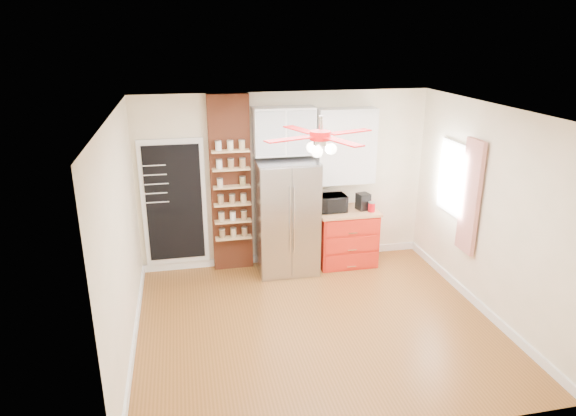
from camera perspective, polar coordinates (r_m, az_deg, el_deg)
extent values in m
plane|color=brown|center=(6.72, 3.17, -12.74)|extent=(4.50, 4.50, 0.00)
plane|color=white|center=(5.77, 3.67, 10.69)|extent=(4.50, 4.50, 0.00)
cube|color=#FFEECD|center=(7.96, -0.34, 3.13)|extent=(4.50, 0.02, 2.70)
cube|color=#FFEECD|center=(4.40, 10.30, -11.08)|extent=(4.50, 0.02, 2.70)
cube|color=#FFEECD|center=(5.97, -17.99, -3.42)|extent=(0.02, 4.00, 2.70)
cube|color=#FFEECD|center=(7.02, 21.43, -0.45)|extent=(0.02, 4.00, 2.70)
cube|color=white|center=(7.86, -12.52, 0.55)|extent=(0.95, 0.04, 1.95)
cube|color=black|center=(7.84, -12.52, 0.49)|extent=(0.82, 0.02, 1.78)
cube|color=brown|center=(7.77, -6.38, 2.60)|extent=(0.60, 0.16, 2.70)
cube|color=#ABABB0|center=(7.75, -0.15, -1.01)|extent=(0.90, 0.70, 1.75)
cube|color=white|center=(7.60, -0.46, 8.56)|extent=(0.90, 0.35, 0.70)
cube|color=red|center=(8.20, 6.45, -3.33)|extent=(0.90, 0.60, 0.86)
cube|color=tan|center=(8.04, 6.57, -0.36)|extent=(0.94, 0.64, 0.04)
cube|color=white|center=(7.92, 6.46, 6.84)|extent=(0.90, 0.30, 1.15)
cube|color=white|center=(7.68, 17.93, 3.14)|extent=(0.04, 0.75, 1.05)
cube|color=red|center=(7.23, 19.59, 1.16)|extent=(0.06, 0.40, 1.55)
cylinder|color=silver|center=(5.79, 3.64, 9.22)|extent=(0.05, 0.05, 0.20)
cylinder|color=#B90B0D|center=(5.82, 3.61, 8.06)|extent=(0.24, 0.24, 0.10)
sphere|color=white|center=(5.85, 3.58, 6.52)|extent=(0.13, 0.13, 0.13)
imported|color=black|center=(7.92, 4.74, 0.55)|extent=(0.48, 0.33, 0.26)
cube|color=black|center=(8.05, 8.33, 0.72)|extent=(0.21, 0.22, 0.26)
cylinder|color=#B20912|center=(7.99, 9.27, 0.08)|extent=(0.13, 0.13, 0.14)
cylinder|color=#B0092B|center=(8.20, 8.87, 0.55)|extent=(0.14, 0.14, 0.13)
cylinder|color=beige|center=(7.57, -7.57, 2.76)|extent=(0.11, 0.11, 0.12)
cylinder|color=olive|center=(7.63, -5.07, 2.99)|extent=(0.12, 0.12, 0.12)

